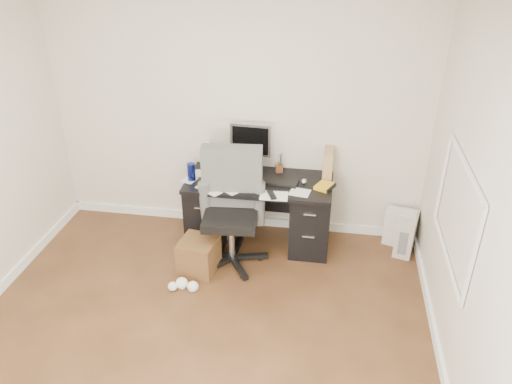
% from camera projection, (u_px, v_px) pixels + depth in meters
% --- Properties ---
extents(ground, '(4.00, 4.00, 0.00)m').
position_uv_depth(ground, '(192.00, 350.00, 4.11)').
color(ground, '#412814').
rests_on(ground, ground).
extents(room_shell, '(4.02, 4.02, 2.71)m').
position_uv_depth(room_shell, '(183.00, 168.00, 3.33)').
color(room_shell, silver).
rests_on(room_shell, ground).
extents(desk, '(1.50, 0.70, 0.75)m').
position_uv_depth(desk, '(259.00, 210.00, 5.30)').
color(desk, black).
rests_on(desk, ground).
extents(loose_papers, '(1.10, 0.60, 0.00)m').
position_uv_depth(loose_papers, '(239.00, 181.00, 5.12)').
color(loose_papers, white).
rests_on(loose_papers, desk).
extents(lcd_monitor, '(0.44, 0.27, 0.54)m').
position_uv_depth(lcd_monitor, '(251.00, 148.00, 5.21)').
color(lcd_monitor, silver).
rests_on(lcd_monitor, desk).
extents(keyboard, '(0.49, 0.23, 0.03)m').
position_uv_depth(keyboard, '(275.00, 181.00, 5.10)').
color(keyboard, black).
rests_on(keyboard, desk).
extents(computer_mouse, '(0.08, 0.08, 0.06)m').
position_uv_depth(computer_mouse, '(304.00, 182.00, 5.05)').
color(computer_mouse, silver).
rests_on(computer_mouse, desk).
extents(travel_mug, '(0.09, 0.09, 0.18)m').
position_uv_depth(travel_mug, '(191.00, 172.00, 5.11)').
color(travel_mug, navy).
rests_on(travel_mug, desk).
extents(white_binder, '(0.20, 0.25, 0.26)m').
position_uv_depth(white_binder, '(210.00, 156.00, 5.35)').
color(white_binder, white).
rests_on(white_binder, desk).
extents(magazine_file, '(0.14, 0.26, 0.30)m').
position_uv_depth(magazine_file, '(328.00, 163.00, 5.15)').
color(magazine_file, '#A78551').
rests_on(magazine_file, desk).
extents(pen_cup, '(0.11, 0.11, 0.21)m').
position_uv_depth(pen_cup, '(279.00, 163.00, 5.26)').
color(pen_cup, '#593219').
rests_on(pen_cup, desk).
extents(yellow_book, '(0.22, 0.24, 0.03)m').
position_uv_depth(yellow_book, '(325.00, 186.00, 4.99)').
color(yellow_book, gold).
rests_on(yellow_book, desk).
extents(paper_remote, '(0.28, 0.23, 0.02)m').
position_uv_depth(paper_remote, '(274.00, 195.00, 4.85)').
color(paper_remote, white).
rests_on(paper_remote, desk).
extents(office_chair, '(0.74, 0.74, 1.20)m').
position_uv_depth(office_chair, '(231.00, 211.00, 4.88)').
color(office_chair, '#4F514F').
rests_on(office_chair, ground).
extents(pc_tower, '(0.28, 0.44, 0.40)m').
position_uv_depth(pc_tower, '(406.00, 233.00, 5.26)').
color(pc_tower, '#AAA69A').
rests_on(pc_tower, ground).
extents(shopping_bag, '(0.36, 0.30, 0.42)m').
position_uv_depth(shopping_bag, '(399.00, 228.00, 5.35)').
color(shopping_bag, silver).
rests_on(shopping_bag, ground).
extents(wicker_basket, '(0.40, 0.40, 0.35)m').
position_uv_depth(wicker_basket, '(199.00, 256.00, 4.96)').
color(wicker_basket, '#482C15').
rests_on(wicker_basket, ground).
extents(desk_printer, '(0.39, 0.36, 0.19)m').
position_uv_depth(desk_printer, '(212.00, 231.00, 5.50)').
color(desk_printer, '#5D5D61').
rests_on(desk_printer, ground).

